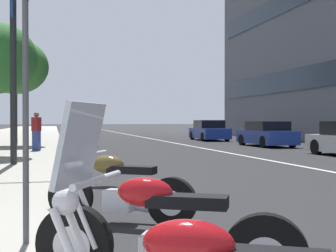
% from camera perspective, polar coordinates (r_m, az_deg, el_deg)
% --- Properties ---
extents(lane_centre_stripe, '(110.00, 0.16, 0.01)m').
position_cam_1_polar(lane_centre_stripe, '(38.21, -3.04, -1.42)').
color(lane_centre_stripe, silver).
rests_on(lane_centre_stripe, ground).
extents(motorcycle_far_end_row, '(1.12, 2.04, 1.11)m').
position_cam_1_polar(motorcycle_far_end_row, '(3.78, -0.69, -13.84)').
color(motorcycle_far_end_row, black).
rests_on(motorcycle_far_end_row, ground).
extents(motorcycle_nearest_camera, '(1.22, 1.86, 1.48)m').
position_cam_1_polar(motorcycle_nearest_camera, '(6.19, -6.42, -7.97)').
color(motorcycle_nearest_camera, black).
rests_on(motorcycle_nearest_camera, ground).
extents(car_far_down_avenue, '(4.14, 1.84, 1.35)m').
position_cam_1_polar(car_far_down_avenue, '(25.23, 12.17, -1.03)').
color(car_far_down_avenue, navy).
rests_on(car_far_down_avenue, ground).
extents(car_approaching_light, '(4.62, 2.05, 1.43)m').
position_cam_1_polar(car_approaching_light, '(32.45, 5.13, -0.62)').
color(car_approaching_light, navy).
rests_on(car_approaching_light, ground).
extents(parking_sign_by_curb, '(0.32, 0.06, 2.89)m').
position_cam_1_polar(parking_sign_by_curb, '(4.77, -17.30, 6.62)').
color(parking_sign_by_curb, '#47494C').
rests_on(parking_sign_by_curb, sidewalk_right_plaza).
extents(street_tree_near_plaza_corner, '(3.30, 3.30, 5.37)m').
position_cam_1_polar(street_tree_near_plaza_corner, '(24.30, -18.54, 7.06)').
color(street_tree_near_plaza_corner, '#473323').
rests_on(street_tree_near_plaza_corner, sidewalk_right_plaza).
extents(pedestrian_on_plaza, '(0.47, 0.40, 1.59)m').
position_cam_1_polar(pedestrian_on_plaza, '(19.66, -16.08, -0.62)').
color(pedestrian_on_plaza, '#33478C').
rests_on(pedestrian_on_plaza, sidewalk_right_plaza).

